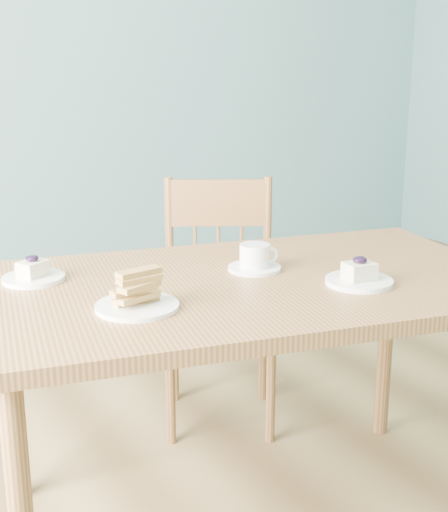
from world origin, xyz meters
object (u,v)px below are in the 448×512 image
object	(u,v)px
dining_table	(251,306)
coffee_cup	(255,259)
dining_chair	(219,301)
cheesecake_plate_near	(359,277)
biscotti_plate	(137,296)
cheesecake_plate_far	(33,274)

from	to	relation	value
dining_table	coffee_cup	bearing A→B (deg)	62.82
dining_chair	cheesecake_plate_near	world-z (taller)	dining_chair
cheesecake_plate_near	biscotti_plate	xyz separation A→B (m)	(-0.56, 0.11, 0.01)
dining_chair	cheesecake_plate_far	bearing A→B (deg)	-127.82
dining_table	coffee_cup	size ratio (longest dim) A/B	10.38
dining_table	dining_chair	size ratio (longest dim) A/B	1.71
cheesecake_plate_far	biscotti_plate	world-z (taller)	biscotti_plate
coffee_cup	cheesecake_plate_far	bearing A→B (deg)	-176.72
cheesecake_plate_near	dining_table	bearing A→B (deg)	142.08
dining_chair	cheesecake_plate_far	distance (m)	0.86
dining_chair	cheesecake_plate_near	xyz separation A→B (m)	(-0.03, -0.77, 0.30)
coffee_cup	biscotti_plate	world-z (taller)	biscotti_plate
dining_table	biscotti_plate	distance (m)	0.36
cheesecake_plate_near	biscotti_plate	size ratio (longest dim) A/B	0.89
cheesecake_plate_near	biscotti_plate	world-z (taller)	biscotti_plate
cheesecake_plate_near	cheesecake_plate_far	world-z (taller)	cheesecake_plate_near
biscotti_plate	dining_chair	bearing A→B (deg)	47.83
coffee_cup	dining_table	bearing A→B (deg)	-104.65
cheesecake_plate_near	biscotti_plate	bearing A→B (deg)	168.47
cheesecake_plate_near	coffee_cup	size ratio (longest dim) A/B	1.20
cheesecake_plate_near	coffee_cup	bearing A→B (deg)	124.40
cheesecake_plate_far	dining_table	bearing A→B (deg)	-29.38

